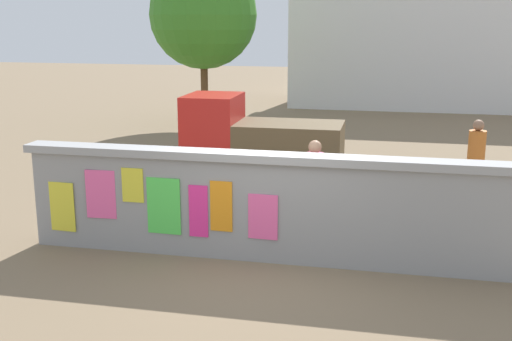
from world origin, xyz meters
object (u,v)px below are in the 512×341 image
(motorcycle, at_px, (389,182))
(tree_roadside, at_px, (203,15))
(bicycle_near, at_px, (430,216))
(person_walking, at_px, (476,151))
(person_bystander, at_px, (314,178))
(auto_rickshaw_truck, at_px, (255,137))

(motorcycle, xyz_separation_m, tree_roadside, (-6.21, 8.24, 3.18))
(bicycle_near, xyz_separation_m, person_walking, (0.97, 2.60, 0.62))
(motorcycle, xyz_separation_m, bicycle_near, (0.71, -1.77, -0.10))
(motorcycle, xyz_separation_m, person_bystander, (-1.21, -2.03, 0.52))
(motorcycle, height_order, bicycle_near, bicycle_near)
(auto_rickshaw_truck, height_order, bicycle_near, auto_rickshaw_truck)
(person_walking, height_order, person_bystander, same)
(bicycle_near, height_order, tree_roadside, tree_roadside)
(person_walking, relative_size, tree_roadside, 0.30)
(auto_rickshaw_truck, relative_size, bicycle_near, 2.12)
(bicycle_near, height_order, person_walking, person_walking)
(bicycle_near, xyz_separation_m, tree_roadside, (-6.92, 10.01, 3.28))
(auto_rickshaw_truck, height_order, person_walking, auto_rickshaw_truck)
(tree_roadside, bearing_deg, auto_rickshaw_truck, -63.90)
(motorcycle, bearing_deg, tree_roadside, 127.02)
(auto_rickshaw_truck, bearing_deg, motorcycle, -30.90)
(motorcycle, distance_m, person_walking, 1.93)
(motorcycle, bearing_deg, bicycle_near, -68.28)
(motorcycle, relative_size, person_walking, 1.17)
(person_bystander, bearing_deg, auto_rickshaw_truck, 115.79)
(bicycle_near, bearing_deg, person_bystander, -172.54)
(auto_rickshaw_truck, relative_size, person_bystander, 2.23)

